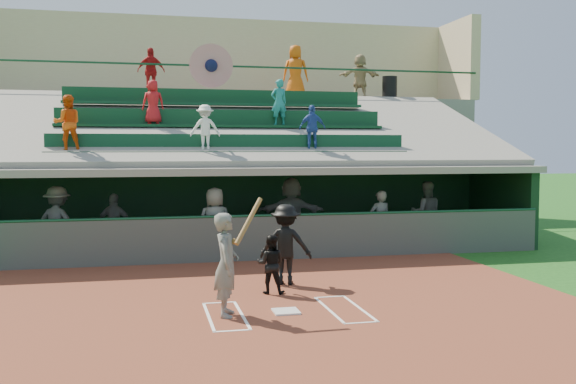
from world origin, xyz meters
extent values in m
plane|color=#184E16|center=(0.00, 0.00, 0.00)|extent=(100.00, 100.00, 0.00)
cube|color=brown|center=(0.00, 0.50, 0.01)|extent=(11.00, 9.00, 0.02)
cube|color=silver|center=(0.00, 0.00, 0.04)|extent=(0.43, 0.43, 0.03)
cube|color=white|center=(-0.75, 0.00, 0.02)|extent=(0.05, 1.80, 0.01)
cube|color=white|center=(0.75, 0.00, 0.02)|extent=(0.05, 1.80, 0.01)
cube|color=white|center=(-1.30, 0.00, 0.02)|extent=(0.05, 1.80, 0.01)
cube|color=white|center=(1.30, 0.00, 0.02)|extent=(0.05, 1.80, 0.01)
cube|color=white|center=(-1.02, 0.90, 0.02)|extent=(0.60, 0.05, 0.01)
cube|color=silver|center=(1.02, 0.90, 0.02)|extent=(0.60, 0.05, 0.01)
cube|color=white|center=(-1.02, -0.90, 0.02)|extent=(0.60, 0.05, 0.01)
cube|color=silver|center=(1.02, -0.90, 0.02)|extent=(0.60, 0.05, 0.01)
cube|color=gray|center=(0.00, 6.75, 0.02)|extent=(16.00, 3.50, 0.04)
cube|color=gray|center=(0.00, 13.50, 2.30)|extent=(20.00, 3.00, 4.60)
cube|color=#494E49|center=(0.00, 5.00, 0.55)|extent=(16.00, 0.06, 1.10)
cylinder|color=#16452A|center=(0.00, 5.00, 1.12)|extent=(16.00, 0.08, 0.08)
cube|color=black|center=(0.00, 8.50, 1.10)|extent=(16.00, 0.25, 2.20)
cube|color=black|center=(8.00, 6.75, 1.10)|extent=(0.25, 3.50, 2.20)
cube|color=gray|center=(0.00, 6.75, 2.20)|extent=(16.40, 3.90, 0.18)
cube|color=gray|center=(0.00, 10.25, 1.15)|extent=(16.40, 3.50, 2.30)
cube|color=gray|center=(0.00, 11.90, 2.30)|extent=(16.40, 0.30, 4.60)
cube|color=gray|center=(0.00, 8.60, 3.45)|extent=(16.40, 6.51, 2.37)
cube|color=#0C371F|center=(0.00, 6.20, 2.65)|extent=(9.40, 0.42, 0.08)
cube|color=#0C3621|center=(0.00, 6.40, 2.91)|extent=(9.40, 0.06, 0.45)
cube|color=#0C351B|center=(0.00, 8.10, 3.40)|extent=(9.40, 0.42, 0.08)
cube|color=#0D391F|center=(0.00, 8.30, 3.66)|extent=(9.40, 0.06, 0.45)
cube|color=#0C351E|center=(0.00, 10.00, 4.15)|extent=(9.40, 0.42, 0.08)
cube|color=#0D391D|center=(0.00, 10.20, 4.41)|extent=(9.40, 0.06, 0.45)
imported|color=#DA4D0C|center=(-4.13, 6.30, 3.38)|extent=(0.75, 0.63, 1.39)
imported|color=white|center=(-0.75, 6.30, 3.29)|extent=(0.78, 0.46, 1.20)
imported|color=#27499D|center=(2.11, 6.30, 3.31)|extent=(0.73, 0.31, 1.23)
imported|color=red|center=(-2.03, 8.20, 4.06)|extent=(0.64, 0.44, 1.25)
imported|color=#1B7D7A|center=(1.60, 8.20, 4.11)|extent=(0.54, 0.41, 1.35)
cylinder|color=#133B22|center=(0.00, 12.00, 5.60)|extent=(20.00, 0.07, 0.07)
cylinder|color=#B0191A|center=(0.00, 11.98, 5.60)|extent=(1.50, 0.06, 1.50)
sphere|color=#0D1337|center=(0.00, 11.95, 5.60)|extent=(0.44, 0.44, 0.44)
cube|color=tan|center=(0.00, 15.00, 6.20)|extent=(20.00, 0.40, 3.20)
cube|color=tan|center=(10.00, 13.50, 6.20)|extent=(0.40, 3.00, 3.20)
imported|color=#5B5D58|center=(-1.00, 0.00, 0.87)|extent=(0.50, 0.68, 1.71)
cylinder|color=olive|center=(-0.65, -0.15, 1.60)|extent=(0.56, 0.54, 0.75)
sphere|color=brown|center=(-0.87, 0.00, 1.25)|extent=(0.10, 0.10, 0.10)
imported|color=black|center=(0.02, 1.43, 0.58)|extent=(0.65, 0.57, 1.12)
imported|color=black|center=(0.48, 2.19, 0.83)|extent=(1.19, 0.90, 1.63)
cube|color=brown|center=(-0.29, 7.91, 0.24)|extent=(13.34, 3.20, 0.41)
imported|color=#565854|center=(-4.40, 6.17, 0.94)|extent=(1.33, 1.07, 1.80)
imported|color=#535651|center=(-3.05, 6.31, 0.84)|extent=(1.01, 0.66, 1.59)
imported|color=#5F625D|center=(-0.61, 5.43, 0.92)|extent=(0.93, 0.67, 1.76)
imported|color=#5A5D57|center=(1.57, 6.46, 1.01)|extent=(1.88, 0.91, 1.95)
imported|color=#5A5D58|center=(3.80, 5.60, 0.84)|extent=(0.63, 0.46, 1.61)
imported|color=#61645E|center=(5.52, 6.48, 0.93)|extent=(1.02, 0.89, 1.78)
cylinder|color=black|center=(6.64, 12.22, 5.01)|extent=(0.54, 0.54, 0.82)
imported|color=#AF1414|center=(-2.02, 12.20, 5.39)|extent=(0.97, 0.49, 1.58)
imported|color=#CC540C|center=(3.16, 12.71, 5.56)|extent=(1.07, 0.84, 1.92)
imported|color=tan|center=(5.56, 12.48, 5.42)|extent=(1.57, 0.68, 1.64)
camera|label=1|loc=(-2.29, -10.37, 2.79)|focal=40.00mm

